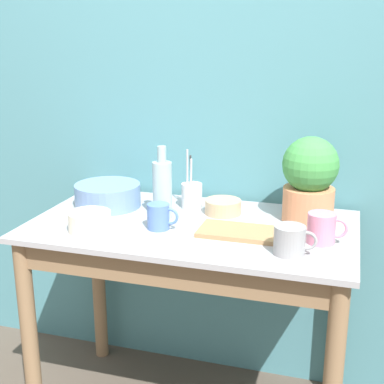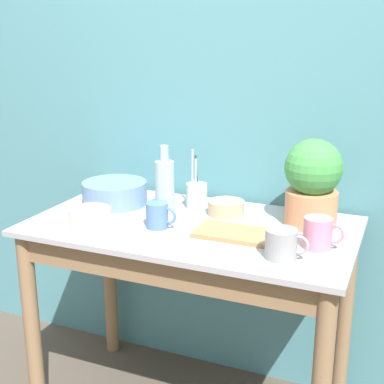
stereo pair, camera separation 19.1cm
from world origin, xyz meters
The scene contains 12 objects.
wall_back centered at (0.00, 0.71, 1.20)m, with size 6.00×0.05×2.40m.
counter_table centered at (0.00, 0.30, 0.65)m, with size 1.17×0.66×0.82m.
potted_plant centered at (0.40, 0.48, 0.98)m, with size 0.20×0.20×0.31m.
bowl_wash_large centered at (-0.38, 0.43, 0.87)m, with size 0.26×0.26×0.09m.
bottle_tall centered at (-0.13, 0.37, 0.93)m, with size 0.07×0.07×0.27m.
mug_grey centered at (0.37, 0.15, 0.87)m, with size 0.13×0.10×0.09m.
mug_blue centered at (-0.10, 0.24, 0.87)m, with size 0.11×0.08×0.09m.
mug_pink centered at (0.46, 0.27, 0.87)m, with size 0.13×0.09×0.10m.
bowl_small_tan centered at (0.08, 0.47, 0.85)m, with size 0.14×0.14×0.05m.
bowl_small_cream centered at (-0.32, 0.15, 0.86)m, with size 0.15×0.15×0.07m.
utensil_cup centered at (-0.06, 0.51, 0.87)m, with size 0.08×0.08×0.24m.
tray_board centered at (0.18, 0.27, 0.83)m, with size 0.27×0.16×0.02m.
Camera 2 is at (0.71, -1.36, 1.48)m, focal length 50.00 mm.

